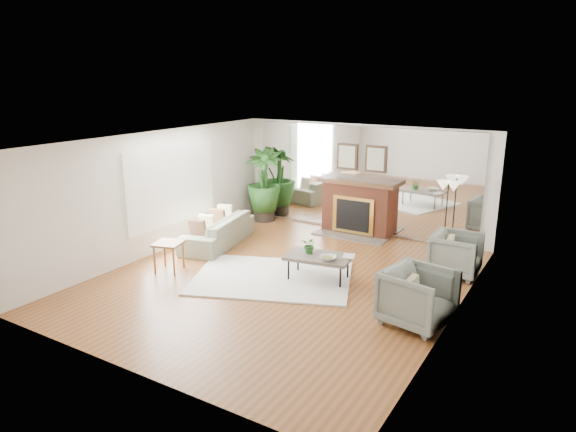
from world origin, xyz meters
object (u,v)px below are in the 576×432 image
Objects in this scene: potted_ficus at (264,183)px; side_table at (168,247)px; armchair_back at (456,254)px; armchair_front at (418,297)px; fireplace at (357,206)px; floor_lamp at (448,192)px; sofa at (218,231)px; coffee_table at (318,258)px.

side_table is at bearing -84.05° from potted_ficus.
side_table is 0.33× the size of potted_ficus.
armchair_back is 2.28m from armchair_front.
side_table is (-4.65, -2.57, 0.07)m from armchair_back.
floor_lamp is (2.07, -0.16, 0.61)m from fireplace.
potted_ficus is 1.23× the size of floor_lamp.
potted_ficus is (-5.05, 3.53, 0.55)m from armchair_front.
floor_lamp is (4.52, -0.00, 0.29)m from potted_ficus.
armchair_back is (4.84, 0.89, 0.09)m from sofa.
sofa is at bearing -134.29° from fireplace.
coffee_table is at bearing 65.29° from sofa.
floor_lamp reaches higher than side_table.
sofa is 2.24m from potted_ficus.
coffee_table is 0.68× the size of potted_ficus.
fireplace is 3.00m from coffee_table.
side_table is at bearing 104.91° from armchair_front.
armchair_back is 0.48× the size of potted_ficus.
armchair_back is at bearing -66.84° from floor_lamp.
potted_ficus reaches higher than floor_lamp.
armchair_back is 0.92× the size of armchair_front.
sofa is 2.44× the size of armchair_back.
coffee_table is 2.81m from side_table.
armchair_back is 5.24m from potted_ficus.
fireplace is at bearing 46.56° from armchair_front.
armchair_front is 4.66m from side_table.
armchair_front reaches higher than side_table.
fireplace is 1.65× the size of coffee_table.
armchair_front is (4.84, -1.40, 0.12)m from sofa.
armchair_front is at bearing -81.41° from floor_lamp.
floor_lamp reaches higher than coffee_table.
coffee_table is 2.55m from armchair_back.
potted_ficus reaches higher than side_table.
armchair_back reaches higher than coffee_table.
armchair_front is (2.04, -0.76, 0.00)m from coffee_table.
potted_ficus is at bearing -176.29° from fireplace.
armchair_front is 0.63× the size of floor_lamp.
fireplace is at bearing 175.60° from floor_lamp.
armchair_back is (2.04, 1.53, -0.03)m from coffee_table.
fireplace is 4.52m from armchair_front.
armchair_back is (2.60, -1.41, -0.26)m from fireplace.
sofa is 1.16× the size of potted_ficus.
fireplace reaches higher than armchair_back.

